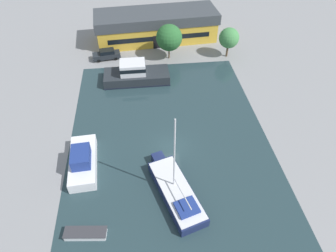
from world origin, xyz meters
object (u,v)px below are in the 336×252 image
quay_tree_by_water (229,38)px  sailboat_moored (176,191)px  warehouse_building (156,26)px  cabin_boat (83,161)px  quay_tree_near_building (169,38)px  motor_cruiser (136,74)px  parked_car (107,54)px  small_dinghy (86,233)px

quay_tree_by_water → sailboat_moored: sailboat_moored is taller
warehouse_building → sailboat_moored: bearing=-95.8°
sailboat_moored → cabin_boat: sailboat_moored is taller
quay_tree_near_building → sailboat_moored: bearing=-94.9°
quay_tree_near_building → motor_cruiser: bearing=-133.3°
parked_car → cabin_boat: 24.65m
small_dinghy → cabin_boat: cabin_boat is taller
parked_car → motor_cruiser: motor_cruiser is taller
warehouse_building → quay_tree_near_building: (1.62, -7.55, 1.19)m
sailboat_moored → small_dinghy: (-9.24, -3.72, -0.33)m
cabin_boat → warehouse_building: bearing=66.8°
motor_cruiser → small_dinghy: 26.57m
quay_tree_by_water → cabin_boat: quay_tree_by_water is taller
quay_tree_by_water → sailboat_moored: (-12.86, -28.24, -2.85)m
parked_car → small_dinghy: (-0.70, -33.34, -0.53)m
quay_tree_by_water → cabin_boat: 32.85m
quay_tree_by_water → sailboat_moored: bearing=-114.5°
quay_tree_by_water → small_dinghy: 38.99m
cabin_boat → quay_tree_near_building: bearing=58.1°
parked_car → motor_cruiser: size_ratio=0.48×
motor_cruiser → cabin_boat: (-6.65, -17.20, -0.21)m
small_dinghy → quay_tree_by_water: bearing=151.2°
quay_tree_by_water → small_dinghy: (-22.10, -31.96, -3.17)m
warehouse_building → quay_tree_by_water: bearing=-38.1°
quay_tree_near_building → quay_tree_by_water: bearing=-2.4°
small_dinghy → cabin_boat: 8.83m
sailboat_moored → cabin_boat: size_ratio=1.36×
warehouse_building → parked_car: warehouse_building is taller
small_dinghy → warehouse_building: bearing=171.7°
warehouse_building → quay_tree_near_building: bearing=-82.3°
sailboat_moored → parked_car: bearing=88.9°
quay_tree_near_building → quay_tree_by_water: quay_tree_near_building is taller
sailboat_moored → cabin_boat: (-10.26, 5.03, 0.34)m
quay_tree_near_building → sailboat_moored: 28.97m
quay_tree_by_water → cabin_boat: size_ratio=0.68×
quay_tree_near_building → parked_car: quay_tree_near_building is taller
warehouse_building → motor_cruiser: bearing=-112.1°
sailboat_moored → small_dinghy: 9.97m
warehouse_building → cabin_boat: warehouse_building is taller
parked_car → warehouse_building: bearing=-63.0°
sailboat_moored → cabin_boat: bearing=136.7°
parked_car → sailboat_moored: 30.82m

